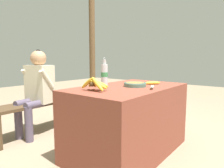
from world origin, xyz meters
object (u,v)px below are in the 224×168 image
(water_bottle, at_px, (104,74))
(banana_bunch_ripe, at_px, (95,84))
(seated_vendor, at_px, (37,86))
(banana_bunch_green, at_px, (73,92))
(knife, at_px, (152,88))
(serving_bowl, at_px, (135,84))
(wooden_bench, at_px, (46,105))
(support_post_far, at_px, (92,47))
(loose_banana_front, at_px, (152,83))

(water_bottle, bearing_deg, banana_bunch_ripe, -150.78)
(seated_vendor, relative_size, banana_bunch_green, 3.72)
(banana_bunch_ripe, height_order, knife, banana_bunch_ripe)
(serving_bowl, bearing_deg, seated_vendor, 105.61)
(wooden_bench, bearing_deg, knife, -84.01)
(banana_bunch_ripe, height_order, seated_vendor, seated_vendor)
(wooden_bench, bearing_deg, seated_vendor, -165.66)
(banana_bunch_green, bearing_deg, support_post_far, 26.73)
(banana_bunch_green, bearing_deg, loose_banana_front, -90.82)
(water_bottle, distance_m, seated_vendor, 0.95)
(water_bottle, relative_size, loose_banana_front, 1.83)
(seated_vendor, xyz_separation_m, banana_bunch_green, (0.60, 0.04, -0.15))
(serving_bowl, height_order, wooden_bench, serving_bowl)
(water_bottle, relative_size, knife, 1.31)
(loose_banana_front, relative_size, banana_bunch_green, 0.54)
(knife, height_order, support_post_far, support_post_far)
(banana_bunch_ripe, xyz_separation_m, knife, (0.40, -0.33, -0.05))
(banana_bunch_green, bearing_deg, water_bottle, -110.90)
(loose_banana_front, relative_size, seated_vendor, 0.15)
(support_post_far, bearing_deg, banana_bunch_green, -153.27)
(serving_bowl, xyz_separation_m, support_post_far, (1.15, 1.70, 0.49))
(wooden_bench, bearing_deg, support_post_far, 18.31)
(water_bottle, xyz_separation_m, wooden_bench, (-0.10, 0.94, -0.45))
(wooden_bench, xyz_separation_m, seated_vendor, (-0.15, -0.04, 0.27))
(banana_bunch_ripe, distance_m, loose_banana_front, 0.71)
(serving_bowl, xyz_separation_m, loose_banana_front, (0.24, -0.07, -0.01))
(serving_bowl, height_order, loose_banana_front, serving_bowl)
(seated_vendor, distance_m, support_post_far, 1.67)
(seated_vendor, height_order, support_post_far, support_post_far)
(loose_banana_front, height_order, wooden_bench, loose_banana_front)
(water_bottle, relative_size, seated_vendor, 0.27)
(serving_bowl, bearing_deg, loose_banana_front, -15.03)
(seated_vendor, distance_m, banana_bunch_green, 0.62)
(banana_bunch_ripe, height_order, serving_bowl, banana_bunch_ripe)
(serving_bowl, distance_m, banana_bunch_green, 1.30)
(banana_bunch_green, relative_size, support_post_far, 0.12)
(knife, bearing_deg, water_bottle, 72.28)
(serving_bowl, relative_size, loose_banana_front, 1.40)
(serving_bowl, relative_size, water_bottle, 0.77)
(loose_banana_front, distance_m, banana_bunch_green, 1.34)
(wooden_bench, bearing_deg, banana_bunch_green, -0.46)
(banana_bunch_ripe, relative_size, water_bottle, 0.98)
(loose_banana_front, bearing_deg, banana_bunch_green, 89.18)
(loose_banana_front, bearing_deg, water_bottle, 131.17)
(knife, bearing_deg, banana_bunch_green, 54.43)
(loose_banana_front, xyz_separation_m, banana_bunch_green, (0.02, 1.32, -0.23))
(serving_bowl, xyz_separation_m, knife, (-0.04, -0.20, -0.01))
(loose_banana_front, relative_size, support_post_far, 0.07)
(loose_banana_front, distance_m, knife, 0.31)
(serving_bowl, relative_size, knife, 1.00)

